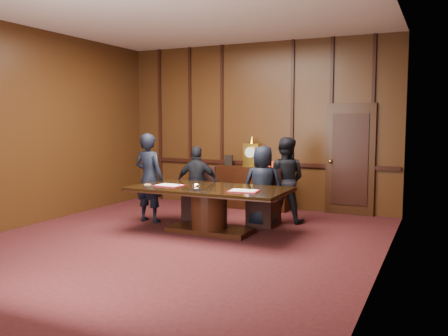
{
  "coord_description": "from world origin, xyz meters",
  "views": [
    {
      "loc": [
        3.66,
        -6.02,
        1.86
      ],
      "look_at": [
        0.26,
        1.31,
        1.05
      ],
      "focal_mm": 38.0,
      "sensor_mm": 36.0,
      "label": 1
    }
  ],
  "objects_px": {
    "signatory_left": "(197,183)",
    "conference_table": "(209,202)",
    "sideboard": "(252,186)",
    "witness_right": "(285,180)",
    "witness_left": "(149,178)",
    "signatory_right": "(263,186)"
  },
  "relations": [
    {
      "from": "conference_table",
      "to": "signatory_right",
      "type": "xyz_separation_m",
      "value": [
        0.65,
        0.8,
        0.21
      ]
    },
    {
      "from": "signatory_left",
      "to": "signatory_right",
      "type": "xyz_separation_m",
      "value": [
        1.3,
        0.0,
        0.02
      ]
    },
    {
      "from": "signatory_right",
      "to": "sideboard",
      "type": "bearing_deg",
      "value": -74.26
    },
    {
      "from": "conference_table",
      "to": "signatory_left",
      "type": "xyz_separation_m",
      "value": [
        -0.65,
        0.8,
        0.18
      ]
    },
    {
      "from": "signatory_left",
      "to": "signatory_right",
      "type": "distance_m",
      "value": 1.3
    },
    {
      "from": "conference_table",
      "to": "signatory_right",
      "type": "bearing_deg",
      "value": 50.91
    },
    {
      "from": "sideboard",
      "to": "witness_left",
      "type": "xyz_separation_m",
      "value": [
        -1.22,
        -2.04,
        0.33
      ]
    },
    {
      "from": "witness_left",
      "to": "conference_table",
      "type": "bearing_deg",
      "value": 173.46
    },
    {
      "from": "conference_table",
      "to": "witness_right",
      "type": "xyz_separation_m",
      "value": [
        0.89,
        1.32,
        0.27
      ]
    },
    {
      "from": "witness_right",
      "to": "sideboard",
      "type": "bearing_deg",
      "value": -48.39
    },
    {
      "from": "signatory_right",
      "to": "witness_left",
      "type": "xyz_separation_m",
      "value": [
        -2.03,
        -0.51,
        0.1
      ]
    },
    {
      "from": "conference_table",
      "to": "signatory_right",
      "type": "distance_m",
      "value": 1.05
    },
    {
      "from": "sideboard",
      "to": "signatory_right",
      "type": "relative_size",
      "value": 1.12
    },
    {
      "from": "signatory_left",
      "to": "conference_table",
      "type": "bearing_deg",
      "value": 113.11
    },
    {
      "from": "signatory_right",
      "to": "witness_left",
      "type": "relative_size",
      "value": 0.88
    },
    {
      "from": "sideboard",
      "to": "witness_right",
      "type": "relative_size",
      "value": 1.02
    },
    {
      "from": "witness_left",
      "to": "witness_right",
      "type": "bearing_deg",
      "value": -150.24
    },
    {
      "from": "witness_right",
      "to": "witness_left",
      "type": "bearing_deg",
      "value": 20.04
    },
    {
      "from": "sideboard",
      "to": "witness_right",
      "type": "height_order",
      "value": "witness_right"
    },
    {
      "from": "witness_left",
      "to": "witness_right",
      "type": "xyz_separation_m",
      "value": [
        2.27,
        1.02,
        -0.04
      ]
    },
    {
      "from": "conference_table",
      "to": "signatory_left",
      "type": "height_order",
      "value": "signatory_left"
    },
    {
      "from": "sideboard",
      "to": "signatory_left",
      "type": "height_order",
      "value": "sideboard"
    }
  ]
}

